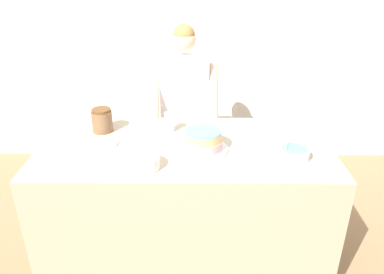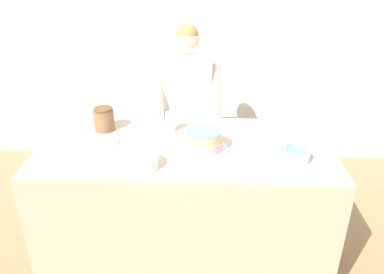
{
  "view_description": "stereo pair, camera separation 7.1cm",
  "coord_description": "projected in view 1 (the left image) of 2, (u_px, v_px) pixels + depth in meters",
  "views": [
    {
      "loc": [
        0.07,
        -1.74,
        2.07
      ],
      "look_at": [
        0.05,
        0.42,
        1.02
      ],
      "focal_mm": 35.0,
      "sensor_mm": 36.0,
      "label": 1
    },
    {
      "loc": [
        0.14,
        -1.73,
        2.07
      ],
      "look_at": [
        0.05,
        0.42,
        1.02
      ],
      "focal_mm": 35.0,
      "sensor_mm": 36.0,
      "label": 2
    }
  ],
  "objects": [
    {
      "name": "frosting_bowl_blue",
      "position": [
        294.0,
        153.0,
        2.3
      ],
      "size": [
        0.19,
        0.19,
        0.17
      ],
      "color": "white",
      "rests_on": "counter"
    },
    {
      "name": "wall_back",
      "position": [
        189.0,
        40.0,
        3.76
      ],
      "size": [
        10.0,
        0.05,
        2.6
      ],
      "color": "silver",
      "rests_on": "ground_plane"
    },
    {
      "name": "drinking_glass",
      "position": [
        169.0,
        122.0,
        2.64
      ],
      "size": [
        0.07,
        0.07,
        0.14
      ],
      "color": "silver",
      "rests_on": "counter"
    },
    {
      "name": "stoneware_jar",
      "position": [
        102.0,
        120.0,
        2.63
      ],
      "size": [
        0.14,
        0.14,
        0.17
      ],
      "color": "brown",
      "rests_on": "counter"
    },
    {
      "name": "person_baker",
      "position": [
        185.0,
        102.0,
        3.16
      ],
      "size": [
        0.54,
        0.45,
        1.59
      ],
      "color": "#2D2D38",
      "rests_on": "ground_plane"
    },
    {
      "name": "frosting_bowl_white",
      "position": [
        143.0,
        161.0,
        2.19
      ],
      "size": [
        0.2,
        0.2,
        0.18
      ],
      "color": "white",
      "rests_on": "counter"
    },
    {
      "name": "ceramic_plate",
      "position": [
        101.0,
        143.0,
        2.48
      ],
      "size": [
        0.22,
        0.22,
        0.01
      ],
      "color": "silver",
      "rests_on": "counter"
    },
    {
      "name": "cake",
      "position": [
        203.0,
        141.0,
        2.39
      ],
      "size": [
        0.33,
        0.33,
        0.14
      ],
      "color": "silver",
      "rests_on": "counter"
    },
    {
      "name": "counter",
      "position": [
        185.0,
        203.0,
        2.68
      ],
      "size": [
        1.92,
        0.92,
        0.93
      ],
      "color": "tan",
      "rests_on": "ground_plane"
    }
  ]
}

